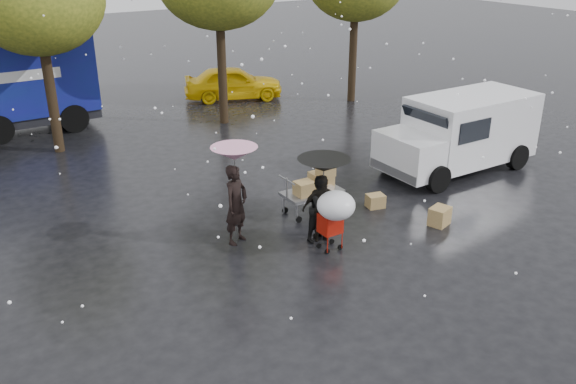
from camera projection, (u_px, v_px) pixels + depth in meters
ground at (326, 247)px, 13.86m from camera, size 90.00×90.00×0.00m
person_pink at (236, 205)px, 13.72m from camera, size 0.81×0.71×1.87m
person_middle at (322, 208)px, 13.89m from camera, size 0.89×0.76×1.58m
person_black at (323, 208)px, 13.85m from camera, size 1.02×0.77×1.61m
umbrella_pink at (234, 154)px, 13.24m from camera, size 1.04×1.04×2.31m
umbrella_black at (324, 165)px, 13.44m from camera, size 1.19×1.19×2.01m
vendor_cart at (315, 185)px, 15.30m from camera, size 1.52×0.80×1.27m
shopping_cart at (335, 209)px, 13.22m from camera, size 0.84×0.84×1.46m
white_van at (461, 132)px, 17.96m from camera, size 4.91×2.18×2.20m
box_ground_near at (440, 216)px, 14.82m from camera, size 0.60×0.53×0.45m
box_ground_far at (375, 201)px, 15.78m from camera, size 0.51×0.43×0.34m
yellow_taxi at (233, 83)px, 25.77m from camera, size 4.42×3.01×1.40m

